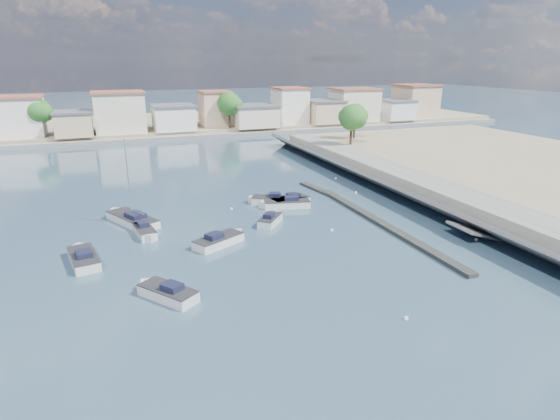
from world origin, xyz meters
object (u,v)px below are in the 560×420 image
motorboat_a (166,293)px  motorboat_b (271,220)px  motorboat_d (288,202)px  motorboat_h (221,241)px  motorboat_e (83,258)px  motorboat_g (145,233)px  motorboat_f (269,200)px  motorboat_c (284,204)px  sailboat (131,219)px

motorboat_a → motorboat_b: size_ratio=1.25×
motorboat_a → motorboat_b: 17.22m
motorboat_d → motorboat_h: size_ratio=1.01×
motorboat_e → motorboat_g: bearing=38.9°
motorboat_a → motorboat_f: (14.40, 18.96, -0.00)m
motorboat_a → motorboat_g: 12.97m
motorboat_c → motorboat_e: same height
motorboat_c → motorboat_f: 2.34m
motorboat_c → motorboat_d: size_ratio=1.14×
motorboat_d → motorboat_e: size_ratio=0.93×
motorboat_b → motorboat_e: same height
motorboat_a → motorboat_d: (16.30, 17.61, -0.00)m
motorboat_b → motorboat_g: bearing=176.2°
motorboat_b → motorboat_g: size_ratio=0.83×
motorboat_d → sailboat: bearing=-179.7°
motorboat_b → sailboat: 14.49m
motorboat_d → motorboat_f: same height
motorboat_c → motorboat_g: (-15.75, -3.94, 0.00)m
motorboat_b → motorboat_d: same height
motorboat_h → motorboat_f: bearing=51.6°
motorboat_b → motorboat_g: 12.46m
motorboat_f → sailboat: size_ratio=0.54×
motorboat_a → motorboat_b: bearing=44.8°
motorboat_e → motorboat_f: (20.02, 10.35, -0.00)m
motorboat_b → motorboat_a: bearing=-135.2°
motorboat_e → motorboat_h: bearing=-1.0°
motorboat_g → motorboat_d: bearing=15.7°
motorboat_d → motorboat_a: bearing=-132.8°
motorboat_e → motorboat_g: size_ratio=1.26×
sailboat → motorboat_c: bearing=-2.1°
motorboat_c → motorboat_d: (0.77, 0.70, -0.00)m
motorboat_c → motorboat_g: size_ratio=1.33×
motorboat_g → motorboat_h: (6.25, -4.57, -0.00)m
motorboat_e → motorboat_f: same height
motorboat_b → motorboat_h: 7.22m
motorboat_c → sailboat: size_ratio=0.66×
motorboat_f → motorboat_h: (-8.37, -10.56, 0.00)m
motorboat_b → motorboat_c: bearing=55.2°
sailboat → motorboat_h: bearing=-51.5°
motorboat_b → sailboat: sailboat is taller
motorboat_a → motorboat_h: same height
motorboat_a → sailboat: (-1.23, 17.54, 0.03)m
motorboat_b → motorboat_h: bearing=-148.9°
motorboat_g → motorboat_a: bearing=-89.0°
motorboat_d → sailboat: sailboat is taller
motorboat_a → motorboat_f: size_ratio=0.95×
motorboat_b → motorboat_f: bearing=72.2°
motorboat_c → motorboat_h: bearing=-138.2°
motorboat_b → motorboat_f: size_ratio=0.76×
motorboat_e → motorboat_a: bearing=-56.9°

